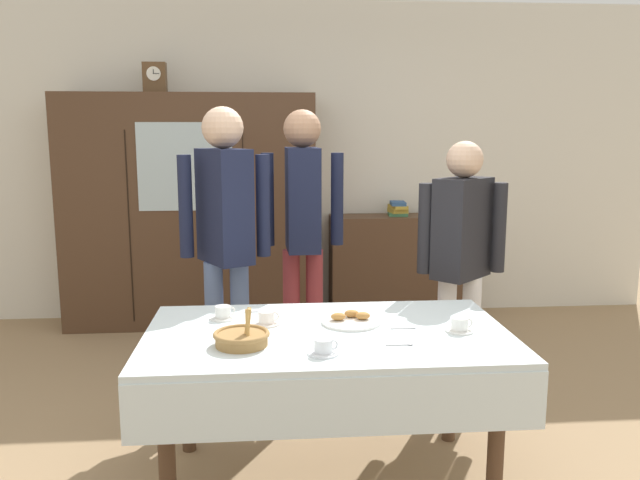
# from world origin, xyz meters

# --- Properties ---
(ground_plane) EXTENTS (12.00, 12.00, 0.00)m
(ground_plane) POSITION_xyz_m (0.00, 0.00, 0.00)
(ground_plane) COLOR #997A56
(ground_plane) RESTS_ON ground
(back_wall) EXTENTS (6.40, 0.10, 2.70)m
(back_wall) POSITION_xyz_m (0.00, 2.65, 1.35)
(back_wall) COLOR silver
(back_wall) RESTS_ON ground
(dining_table) EXTENTS (1.64, 0.96, 0.73)m
(dining_table) POSITION_xyz_m (0.00, -0.23, 0.63)
(dining_table) COLOR #4C3321
(dining_table) RESTS_ON ground
(wall_cabinet) EXTENTS (2.05, 0.46, 1.91)m
(wall_cabinet) POSITION_xyz_m (-0.90, 2.35, 0.96)
(wall_cabinet) COLOR #4C3321
(wall_cabinet) RESTS_ON ground
(mantel_clock) EXTENTS (0.18, 0.11, 0.24)m
(mantel_clock) POSITION_xyz_m (-1.14, 2.35, 2.03)
(mantel_clock) COLOR brown
(mantel_clock) RESTS_ON wall_cabinet
(bookshelf_low) EXTENTS (1.16, 0.35, 0.90)m
(bookshelf_low) POSITION_xyz_m (0.85, 2.41, 0.45)
(bookshelf_low) COLOR #4C3321
(bookshelf_low) RESTS_ON ground
(book_stack) EXTENTS (0.17, 0.23, 0.12)m
(book_stack) POSITION_xyz_m (0.85, 2.40, 0.96)
(book_stack) COLOR #3D754C
(book_stack) RESTS_ON bookshelf_low
(tea_cup_mid_right) EXTENTS (0.13, 0.13, 0.06)m
(tea_cup_mid_right) POSITION_xyz_m (-0.04, -0.50, 0.75)
(tea_cup_mid_right) COLOR white
(tea_cup_mid_right) RESTS_ON dining_table
(tea_cup_far_right) EXTENTS (0.13, 0.13, 0.06)m
(tea_cup_far_right) POSITION_xyz_m (0.60, -0.25, 0.75)
(tea_cup_far_right) COLOR white
(tea_cup_far_right) RESTS_ON dining_table
(tea_cup_near_right) EXTENTS (0.13, 0.13, 0.06)m
(tea_cup_near_right) POSITION_xyz_m (-0.27, -0.08, 0.75)
(tea_cup_near_right) COLOR white
(tea_cup_near_right) RESTS_ON dining_table
(tea_cup_far_left) EXTENTS (0.13, 0.13, 0.06)m
(tea_cup_far_left) POSITION_xyz_m (-0.48, 0.03, 0.75)
(tea_cup_far_left) COLOR white
(tea_cup_far_left) RESTS_ON dining_table
(bread_basket) EXTENTS (0.24, 0.24, 0.16)m
(bread_basket) POSITION_xyz_m (-0.38, -0.36, 0.76)
(bread_basket) COLOR #9E7542
(bread_basket) RESTS_ON dining_table
(pastry_plate) EXTENTS (0.28, 0.28, 0.05)m
(pastry_plate) POSITION_xyz_m (0.12, -0.08, 0.74)
(pastry_plate) COLOR white
(pastry_plate) RESTS_ON dining_table
(spoon_far_left) EXTENTS (0.12, 0.02, 0.01)m
(spoon_far_left) POSITION_xyz_m (-0.31, 0.13, 0.73)
(spoon_far_left) COLOR silver
(spoon_far_left) RESTS_ON dining_table
(spoon_near_right) EXTENTS (0.12, 0.02, 0.01)m
(spoon_near_right) POSITION_xyz_m (0.37, -0.19, 0.73)
(spoon_near_right) COLOR silver
(spoon_near_right) RESTS_ON dining_table
(spoon_far_right) EXTENTS (0.12, 0.02, 0.01)m
(spoon_far_right) POSITION_xyz_m (0.31, -0.42, 0.73)
(spoon_far_right) COLOR silver
(spoon_far_right) RESTS_ON dining_table
(person_beside_shelf) EXTENTS (0.52, 0.41, 1.75)m
(person_beside_shelf) POSITION_xyz_m (-0.51, 0.70, 1.08)
(person_beside_shelf) COLOR slate
(person_beside_shelf) RESTS_ON ground
(person_near_right_end) EXTENTS (0.52, 0.39, 1.56)m
(person_near_right_end) POSITION_xyz_m (0.86, 0.61, 0.95)
(person_near_right_end) COLOR silver
(person_near_right_end) RESTS_ON ground
(person_by_cabinet) EXTENTS (0.52, 0.37, 1.75)m
(person_by_cabinet) POSITION_xyz_m (-0.04, 1.05, 1.08)
(person_by_cabinet) COLOR #933338
(person_by_cabinet) RESTS_ON ground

